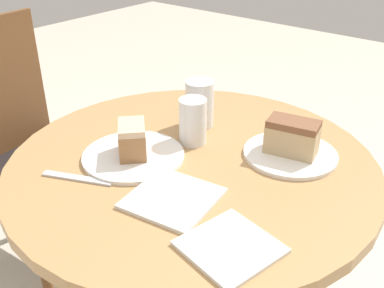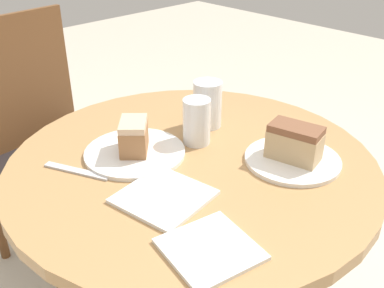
% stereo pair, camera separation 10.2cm
% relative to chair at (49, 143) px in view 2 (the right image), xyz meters
% --- Properties ---
extents(table, '(0.85, 0.85, 0.76)m').
position_rel_chair_xyz_m(table, '(-0.02, -0.79, 0.07)').
color(table, tan).
rests_on(table, ground_plane).
extents(chair, '(0.50, 0.50, 0.94)m').
position_rel_chair_xyz_m(chair, '(0.00, 0.00, 0.00)').
color(chair, brown).
rests_on(chair, ground_plane).
extents(plate_near, '(0.24, 0.24, 0.01)m').
position_rel_chair_xyz_m(plate_near, '(-0.10, -0.68, 0.28)').
color(plate_near, white).
rests_on(plate_near, table).
extents(plate_far, '(0.22, 0.22, 0.01)m').
position_rel_chair_xyz_m(plate_far, '(0.14, -0.96, 0.28)').
color(plate_far, white).
rests_on(plate_far, table).
extents(cake_slice_near, '(0.10, 0.11, 0.08)m').
position_rel_chair_xyz_m(cake_slice_near, '(-0.10, -0.68, 0.32)').
color(cake_slice_near, '#9E6B42').
rests_on(cake_slice_near, plate_near).
extents(cake_slice_far, '(0.09, 0.13, 0.08)m').
position_rel_chair_xyz_m(cake_slice_far, '(0.14, -0.96, 0.33)').
color(cake_slice_far, tan).
rests_on(cake_slice_far, plate_far).
extents(glass_lemonade, '(0.07, 0.07, 0.11)m').
position_rel_chair_xyz_m(glass_lemonade, '(0.05, -0.74, 0.32)').
color(glass_lemonade, silver).
rests_on(glass_lemonade, table).
extents(glass_water, '(0.07, 0.07, 0.12)m').
position_rel_chair_xyz_m(glass_water, '(0.14, -0.69, 0.33)').
color(glass_water, silver).
rests_on(glass_water, table).
extents(napkin_stack, '(0.19, 0.19, 0.01)m').
position_rel_chair_xyz_m(napkin_stack, '(-0.16, -0.86, 0.28)').
color(napkin_stack, white).
rests_on(napkin_stack, table).
extents(fork, '(0.08, 0.16, 0.00)m').
position_rel_chair_xyz_m(fork, '(-0.24, -0.65, 0.28)').
color(fork, silver).
rests_on(fork, table).
extents(napkin_side, '(0.17, 0.17, 0.01)m').
position_rel_chair_xyz_m(napkin_side, '(-0.21, -1.03, 0.28)').
color(napkin_side, white).
rests_on(napkin_side, table).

